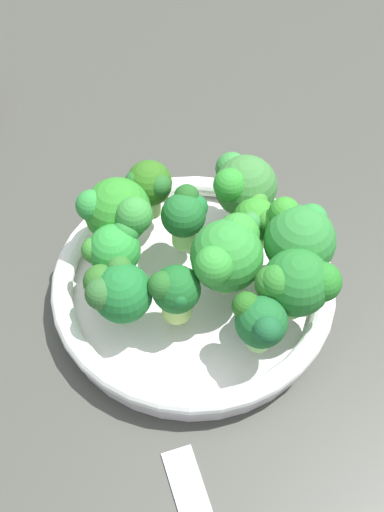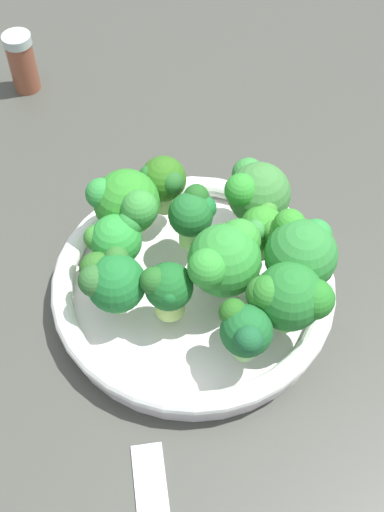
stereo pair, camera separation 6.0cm
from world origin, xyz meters
TOP-DOWN VIEW (x-y plane):
  - ground_plane at (0.00, 0.00)cm, footprint 130.00×130.00cm
  - bowl at (-0.13, -2.56)cm, footprint 26.76×26.76cm
  - broccoli_floret_0 at (-0.63, -6.86)cm, footprint 4.45×4.26cm
  - broccoli_floret_1 at (-1.68, 1.46)cm, footprint 4.22×4.69cm
  - broccoli_floret_2 at (9.27, -4.50)cm, footprint 7.26×5.89cm
  - broccoli_floret_3 at (-5.45, -7.97)cm, footprint 6.17×5.43cm
  - broccoli_floret_4 at (3.05, -2.78)cm, footprint 6.48×7.90cm
  - broccoli_floret_5 at (6.94, -8.42)cm, footprint 4.86×4.79cm
  - broccoli_floret_6 at (8.96, 0.27)cm, footprint 6.41×6.52cm
  - broccoli_floret_7 at (2.84, 6.20)cm, footprint 6.35×6.49cm
  - broccoli_floret_8 at (4.78, 2.55)cm, footprint 4.51×5.14cm
  - broccoli_floret_9 at (-7.62, -0.45)cm, footprint 7.30×6.22cm
  - broccoli_floret_10 at (-6.87, -4.13)cm, footprint 5.16×4.91cm
  - broccoli_floret_11 at (-5.81, 4.05)cm, footprint 4.53×4.43cm
  - pepper_shaker at (-31.24, 18.99)cm, footprint 3.45×3.45cm

SIDE VIEW (x-z plane):
  - ground_plane at x=0.00cm, z-range -2.50..0.00cm
  - bowl at x=-0.13cm, z-range 0.04..3.68cm
  - pepper_shaker at x=-31.24cm, z-range 0.05..7.61cm
  - broccoli_floret_8 at x=4.78cm, z-range 4.20..9.80cm
  - broccoli_floret_0 at x=-0.63cm, z-range 4.15..10.02cm
  - broccoli_floret_3 at x=-5.45cm, z-range 4.15..10.09cm
  - broccoli_floret_5 at x=6.94cm, z-range 4.28..10.14cm
  - broccoli_floret_1 at x=-1.68cm, z-range 4.35..10.50cm
  - broccoli_floret_10 at x=-6.87cm, z-range 4.27..10.70cm
  - broccoli_floret_7 at x=2.84cm, z-range 4.04..10.97cm
  - broccoli_floret_11 at x=-5.81cm, z-range 4.48..10.87cm
  - broccoli_floret_2 at x=9.27cm, z-range 4.44..11.71cm
  - broccoli_floret_4 at x=3.05cm, z-range 4.35..11.85cm
  - broccoli_floret_9 at x=-7.62cm, z-range 4.29..11.99cm
  - broccoli_floret_6 at x=8.96cm, z-range 4.37..12.11cm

